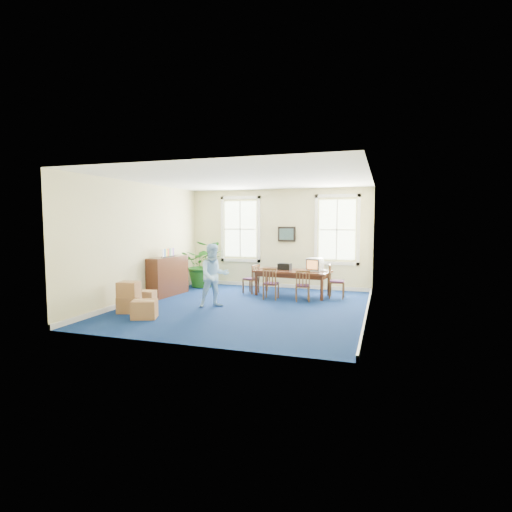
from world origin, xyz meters
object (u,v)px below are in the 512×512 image
(cardboard_boxes, at_px, (138,296))
(credenza, at_px, (168,275))
(chair_near_left, at_px, (271,283))
(man, at_px, (214,276))
(conference_table, at_px, (292,283))
(crt_tv, at_px, (315,265))
(potted_plant, at_px, (204,264))

(cardboard_boxes, bearing_deg, credenza, 101.86)
(cardboard_boxes, bearing_deg, chair_near_left, 44.18)
(man, bearing_deg, cardboard_boxes, 177.25)
(chair_near_left, distance_m, credenza, 3.05)
(chair_near_left, relative_size, cardboard_boxes, 0.65)
(chair_near_left, xyz_separation_m, cardboard_boxes, (-2.58, -2.50, -0.06))
(conference_table, height_order, crt_tv, crt_tv)
(conference_table, xyz_separation_m, chair_near_left, (-0.44, -0.74, 0.07))
(conference_table, bearing_deg, chair_near_left, -114.49)
(conference_table, relative_size, chair_near_left, 2.44)
(man, distance_m, credenza, 2.22)
(man, relative_size, potted_plant, 1.05)
(man, bearing_deg, conference_table, 15.29)
(cardboard_boxes, bearing_deg, potted_plant, 91.47)
(crt_tv, relative_size, cardboard_boxes, 0.33)
(credenza, bearing_deg, cardboard_boxes, -72.05)
(chair_near_left, distance_m, man, 1.82)
(chair_near_left, relative_size, credenza, 0.60)
(chair_near_left, bearing_deg, conference_table, -123.60)
(conference_table, bearing_deg, credenza, -156.08)
(man, relative_size, cardboard_boxes, 1.18)
(credenza, distance_m, cardboard_boxes, 2.21)
(conference_table, bearing_deg, cardboard_boxes, -126.50)
(crt_tv, relative_size, credenza, 0.30)
(conference_table, relative_size, cardboard_boxes, 1.60)
(man, distance_m, cardboard_boxes, 1.89)
(chair_near_left, distance_m, cardboard_boxes, 3.59)
(potted_plant, height_order, cardboard_boxes, potted_plant)
(man, bearing_deg, crt_tv, 6.14)
(chair_near_left, relative_size, man, 0.56)
(conference_table, xyz_separation_m, cardboard_boxes, (-3.02, -3.24, 0.02))
(man, bearing_deg, chair_near_left, 13.07)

